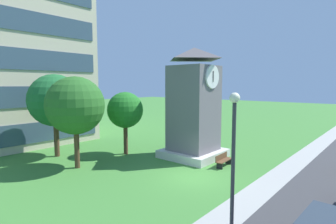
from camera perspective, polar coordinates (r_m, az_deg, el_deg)
ground_plane at (r=17.51m, az=5.47°, el=-13.67°), size 160.00×160.00×0.00m
kerb_strip at (r=15.73m, az=18.09°, el=-16.26°), size 120.00×1.60×0.01m
clock_tower at (r=21.47m, az=5.50°, el=0.47°), size 4.35×4.35×8.73m
park_bench at (r=19.90m, az=11.67°, el=-9.97°), size 1.83×0.59×0.88m
street_lamp at (r=9.81m, az=13.73°, el=-8.28°), size 0.36×0.36×5.57m
tree_by_building at (r=22.60m, az=-9.09°, el=0.37°), size 3.00×3.00×5.24m
tree_streetside at (r=19.55m, az=-19.10°, el=1.28°), size 4.01×4.01×6.42m
tree_near_tower at (r=23.35m, az=-22.91°, el=2.28°), size 4.19×4.19×6.69m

